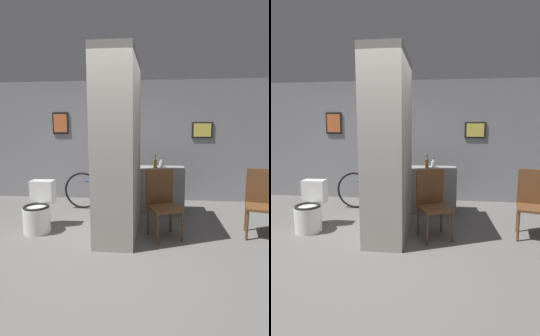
{
  "view_description": "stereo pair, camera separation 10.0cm",
  "coord_description": "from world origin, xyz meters",
  "views": [
    {
      "loc": [
        0.59,
        -3.14,
        1.59
      ],
      "look_at": [
        0.2,
        1.04,
        0.95
      ],
      "focal_mm": 28.0,
      "sensor_mm": 36.0,
      "label": 1
    },
    {
      "loc": [
        0.69,
        -3.13,
        1.59
      ],
      "look_at": [
        0.2,
        1.04,
        0.95
      ],
      "focal_mm": 28.0,
      "sensor_mm": 36.0,
      "label": 2
    }
  ],
  "objects": [
    {
      "name": "bicycle",
      "position": [
        -0.38,
        1.82,
        0.38
      ],
      "size": [
        1.78,
        0.42,
        0.78
      ],
      "color": "black",
      "rests_on": "ground_plane"
    },
    {
      "name": "wall_back",
      "position": [
        -0.0,
        2.63,
        1.3
      ],
      "size": [
        8.0,
        0.09,
        2.6
      ],
      "color": "gray",
      "rests_on": "ground_plane"
    },
    {
      "name": "chair_near_pillar",
      "position": [
        0.65,
        0.6,
        0.54
      ],
      "size": [
        0.56,
        0.56,
        0.99
      ],
      "rotation": [
        0.0,
        0.0,
        0.4
      ],
      "color": "brown",
      "rests_on": "ground_plane"
    },
    {
      "name": "ground_plane",
      "position": [
        0.0,
        0.0,
        0.0
      ],
      "size": [
        14.0,
        14.0,
        0.0
      ],
      "primitive_type": "plane",
      "color": "#5B5956"
    },
    {
      "name": "pillar_center",
      "position": [
        -0.0,
        0.64,
        1.3
      ],
      "size": [
        0.58,
        1.29,
        2.6
      ],
      "color": "gray",
      "rests_on": "ground_plane"
    },
    {
      "name": "counter_shelf",
      "position": [
        0.36,
        1.72,
        0.43
      ],
      "size": [
        1.41,
        0.44,
        0.87
      ],
      "color": "gray",
      "rests_on": "ground_plane"
    },
    {
      "name": "bottle_tall",
      "position": [
        0.52,
        1.64,
        0.96
      ],
      "size": [
        0.07,
        0.07,
        0.24
      ],
      "color": "olive",
      "rests_on": "counter_shelf"
    },
    {
      "name": "toilet",
      "position": [
        -1.27,
        0.64,
        0.31
      ],
      "size": [
        0.4,
        0.56,
        0.76
      ],
      "color": "silver",
      "rests_on": "ground_plane"
    },
    {
      "name": "chair_by_doorway",
      "position": [
        2.1,
        0.77,
        0.54
      ],
      "size": [
        0.52,
        0.52,
        0.99
      ],
      "rotation": [
        0.0,
        0.0,
        -0.25
      ],
      "color": "brown",
      "rests_on": "ground_plane"
    },
    {
      "name": "bottle_short",
      "position": [
        0.64,
        1.74,
        0.94
      ],
      "size": [
        0.09,
        0.09,
        0.19
      ],
      "color": "silver",
      "rests_on": "counter_shelf"
    }
  ]
}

